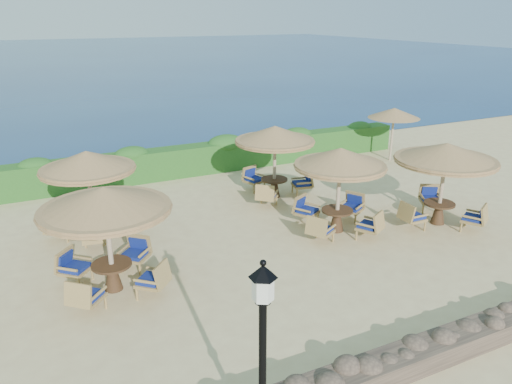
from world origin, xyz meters
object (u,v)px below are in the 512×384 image
extra_parasol (394,113)px  cafe_set_3 (89,179)px  cafe_set_1 (339,175)px  cafe_set_2 (445,164)px  lamp_post (262,376)px  cafe_set_0 (106,218)px  cafe_set_4 (275,146)px

extra_parasol → cafe_set_3: bearing=-169.3°
extra_parasol → cafe_set_1: cafe_set_1 is taller
extra_parasol → cafe_set_1: size_ratio=0.86×
extra_parasol → cafe_set_2: cafe_set_2 is taller
lamp_post → cafe_set_1: size_ratio=1.19×
lamp_post → cafe_set_0: lamp_post is taller
cafe_set_2 → cafe_set_4: bearing=128.7°
cafe_set_3 → cafe_set_4: size_ratio=1.00×
lamp_post → cafe_set_4: (5.53, 10.03, 0.37)m
cafe_set_3 → cafe_set_4: bearing=5.2°
cafe_set_1 → cafe_set_4: (-0.31, 3.51, 0.11)m
lamp_post → cafe_set_2: 10.68m
cafe_set_2 → cafe_set_3: bearing=158.9°
extra_parasol → cafe_set_3: (-13.52, -2.56, -0.36)m
cafe_set_1 → cafe_set_3: size_ratio=0.97×
cafe_set_3 → cafe_set_4: 6.48m
cafe_set_0 → cafe_set_4: (6.57, 4.02, 0.03)m
lamp_post → cafe_set_4: bearing=61.1°
extra_parasol → cafe_set_4: bearing=-164.4°
lamp_post → cafe_set_3: size_ratio=1.15×
cafe_set_0 → cafe_set_2: size_ratio=0.99×
cafe_set_2 → extra_parasol: bearing=61.4°
extra_parasol → cafe_set_0: cafe_set_0 is taller
cafe_set_1 → cafe_set_2: (3.25, -0.94, 0.16)m
extra_parasol → cafe_set_0: 14.90m
lamp_post → cafe_set_3: bearing=95.6°
lamp_post → cafe_set_0: bearing=99.8°
cafe_set_1 → extra_parasol: bearing=39.1°
lamp_post → cafe_set_3: 9.49m
cafe_set_4 → cafe_set_3: bearing=-174.8°
lamp_post → extra_parasol: size_ratio=1.38×
extra_parasol → cafe_set_4: (-7.07, -1.97, -0.25)m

